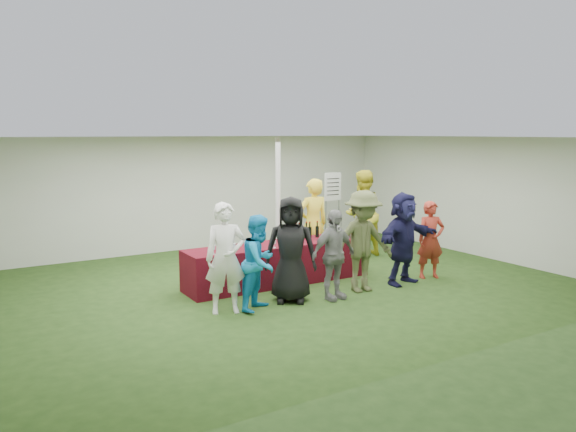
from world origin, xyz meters
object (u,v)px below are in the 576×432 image
customer_1 (260,262)px  customer_6 (431,240)px  customer_3 (333,255)px  customer_5 (403,238)px  serving_table (279,263)px  staff_pourer (313,224)px  customer_0 (226,258)px  dump_bucket (351,233)px  staff_back (362,214)px  customer_2 (291,250)px  wine_list_sign (333,192)px  customer_4 (363,242)px

customer_1 → customer_6: size_ratio=1.02×
customer_3 → customer_5: customer_5 is taller
customer_5 → customer_6: (0.75, 0.05, -0.11)m
serving_table → customer_5: bearing=-32.5°
staff_pourer → customer_0: staff_pourer is taller
dump_bucket → customer_0: size_ratio=0.12×
staff_back → customer_3: (-2.48, -2.35, -0.21)m
staff_back → customer_2: staff_back is taller
customer_3 → wine_list_sign: bearing=48.4°
dump_bucket → customer_4: customer_4 is taller
staff_back → customer_1: bearing=18.9°
staff_back → customer_0: 4.79m
serving_table → dump_bucket: 1.61m
customer_0 → customer_5: size_ratio=1.01×
customer_1 → customer_3: 1.32m
customer_5 → customer_0: bearing=166.0°
wine_list_sign → customer_6: bearing=-95.3°
staff_back → dump_bucket: bearing=33.5°
customer_0 → customer_1: bearing=5.3°
wine_list_sign → customer_5: 3.94m
customer_4 → customer_1: bearing=-175.9°
wine_list_sign → staff_pourer: (-1.86, -1.91, -0.38)m
wine_list_sign → customer_2: (-3.45, -3.62, -0.44)m
serving_table → customer_2: 1.28m
staff_pourer → customer_0: bearing=36.6°
customer_1 → customer_4: bearing=-35.4°
customer_6 → customer_0: bearing=-161.8°
dump_bucket → customer_2: bearing=-155.5°
dump_bucket → customer_3: 1.71m
customer_3 → customer_4: size_ratio=0.85×
customer_1 → serving_table: bearing=14.8°
staff_back → customer_2: 3.78m
serving_table → customer_4: 1.67m
customer_3 → dump_bucket: bearing=36.3°
customer_0 → wine_list_sign: bearing=55.5°
dump_bucket → customer_2: (-1.94, -0.88, 0.04)m
dump_bucket → staff_pourer: bearing=112.8°
customer_0 → customer_5: bearing=15.1°
customer_1 → customer_3: size_ratio=0.99×
serving_table → wine_list_sign: wine_list_sign is taller
customer_0 → customer_2: 1.17m
staff_back → customer_3: bearing=32.4°
customer_2 → customer_4: 1.40m
customer_0 → customer_1: 0.56m
serving_table → customer_5: (1.94, -1.24, 0.48)m
customer_1 → customer_6: bearing=-33.9°
customer_2 → customer_1: bearing=-138.6°
staff_back → customer_3: 3.42m
customer_5 → customer_2: bearing=165.1°
staff_back → customer_0: bearing=14.5°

